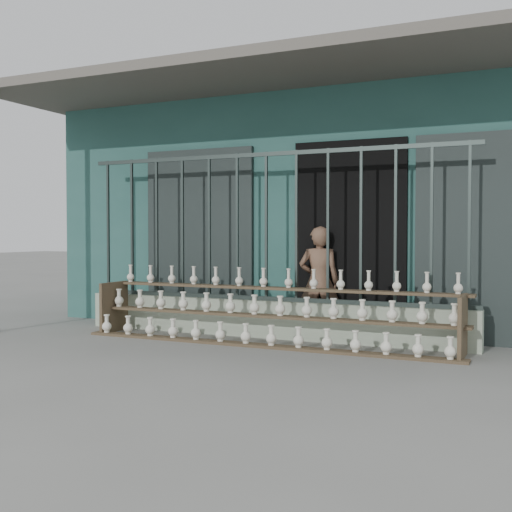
% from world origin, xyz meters
% --- Properties ---
extents(ground, '(60.00, 60.00, 0.00)m').
position_xyz_m(ground, '(0.00, 0.00, 0.00)').
color(ground, slate).
extents(workshop_building, '(7.40, 6.60, 3.21)m').
position_xyz_m(workshop_building, '(0.00, 4.23, 1.62)').
color(workshop_building, '#28544E').
rests_on(workshop_building, ground).
extents(parapet_wall, '(5.00, 0.20, 0.45)m').
position_xyz_m(parapet_wall, '(0.00, 1.30, 0.23)').
color(parapet_wall, '#A6B59B').
rests_on(parapet_wall, ground).
extents(security_fence, '(5.00, 0.04, 1.80)m').
position_xyz_m(security_fence, '(-0.00, 1.30, 1.35)').
color(security_fence, '#283330').
rests_on(security_fence, parapet_wall).
extents(shelf_rack, '(4.50, 0.68, 0.85)m').
position_xyz_m(shelf_rack, '(0.19, 0.88, 0.36)').
color(shelf_rack, brown).
rests_on(shelf_rack, ground).
extents(elderly_woman, '(0.56, 0.45, 1.35)m').
position_xyz_m(elderly_woman, '(0.56, 1.64, 0.68)').
color(elderly_woman, brown).
rests_on(elderly_woman, ground).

